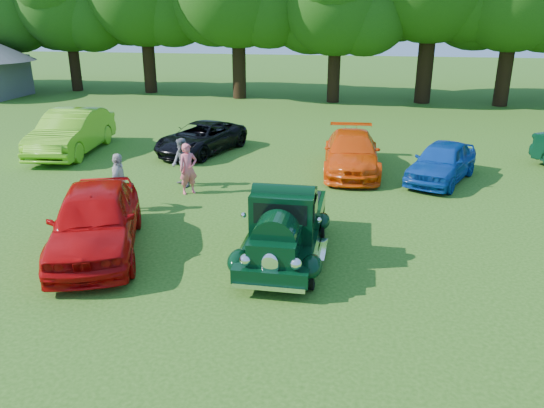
% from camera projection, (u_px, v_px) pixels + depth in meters
% --- Properties ---
extents(ground, '(120.00, 120.00, 0.00)m').
position_uv_depth(ground, '(248.00, 264.00, 11.89)').
color(ground, '#265113').
rests_on(ground, ground).
extents(hero_pickup, '(1.96, 4.20, 1.64)m').
position_uv_depth(hero_pickup, '(285.00, 228.00, 12.02)').
color(hero_pickup, black).
rests_on(hero_pickup, ground).
extents(red_convertible, '(3.39, 5.02, 1.59)m').
position_uv_depth(red_convertible, '(95.00, 220.00, 12.25)').
color(red_convertible, '#B80708').
rests_on(red_convertible, ground).
extents(back_car_lime, '(2.36, 5.29, 1.69)m').
position_uv_depth(back_car_lime, '(72.00, 132.00, 20.88)').
color(back_car_lime, '#65BD19').
rests_on(back_car_lime, ground).
extents(back_car_black, '(3.25, 4.72, 1.20)m').
position_uv_depth(back_car_black, '(201.00, 138.00, 21.00)').
color(back_car_black, black).
rests_on(back_car_black, ground).
extents(back_car_orange, '(2.13, 4.72, 1.34)m').
position_uv_depth(back_car_orange, '(352.00, 153.00, 18.53)').
color(back_car_orange, '#EE4708').
rests_on(back_car_orange, ground).
extents(back_car_blue, '(2.95, 4.12, 1.30)m').
position_uv_depth(back_car_blue, '(442.00, 162.00, 17.49)').
color(back_car_blue, '#0E3D9C').
rests_on(back_car_blue, ground).
extents(spectator_pink, '(0.68, 0.66, 1.58)m').
position_uv_depth(spectator_pink, '(188.00, 169.00, 16.21)').
color(spectator_pink, '#EF6270').
rests_on(spectator_pink, ground).
extents(spectator_grey, '(0.96, 0.96, 1.57)m').
position_uv_depth(spectator_grey, '(182.00, 163.00, 16.86)').
color(spectator_grey, slate).
rests_on(spectator_grey, ground).
extents(spectator_white, '(0.58, 1.04, 1.67)m').
position_uv_depth(spectator_white, '(119.00, 183.00, 14.76)').
color(spectator_white, beige).
rests_on(spectator_white, ground).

